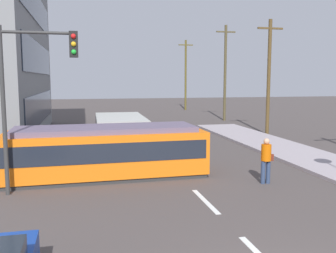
{
  "coord_description": "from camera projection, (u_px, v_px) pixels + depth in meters",
  "views": [
    {
      "loc": [
        -3.65,
        -4.92,
        3.78
      ],
      "look_at": [
        -0.45,
        9.31,
        1.96
      ],
      "focal_mm": 40.57,
      "sensor_mm": 36.0,
      "label": 1
    }
  ],
  "objects": [
    {
      "name": "utility_pole_distant",
      "position": [
        186.0,
        74.0,
        46.53
      ],
      "size": [
        1.8,
        0.24,
        8.52
      ],
      "color": "brown",
      "rests_on": "ground"
    },
    {
      "name": "pedestrian_crossing",
      "position": [
        266.0,
        158.0,
        13.74
      ],
      "size": [
        0.51,
        0.36,
        1.67
      ],
      "color": "navy",
      "rests_on": "ground"
    },
    {
      "name": "city_bus",
      "position": [
        120.0,
        131.0,
        20.25
      ],
      "size": [
        2.64,
        5.33,
        1.82
      ],
      "color": "#B5B6B1",
      "rests_on": "ground"
    },
    {
      "name": "utility_pole_mid",
      "position": [
        269.0,
        75.0,
        25.59
      ],
      "size": [
        1.8,
        0.24,
        7.75
      ],
      "color": "#4F3C1F",
      "rests_on": "ground"
    },
    {
      "name": "lane_stripe_4",
      "position": [
        136.0,
        132.0,
        27.12
      ],
      "size": [
        0.16,
        2.4,
        0.01
      ],
      "primitive_type": "cube",
      "color": "silver",
      "rests_on": "ground"
    },
    {
      "name": "parked_sedan_mid",
      "position": [
        41.0,
        146.0,
        18.04
      ],
      "size": [
        2.06,
        4.27,
        1.19
      ],
      "color": "#A4260C",
      "rests_on": "ground"
    },
    {
      "name": "traffic_light_mast",
      "position": [
        32.0,
        79.0,
        12.23
      ],
      "size": [
        2.46,
        0.33,
        5.46
      ],
      "color": "#333333",
      "rests_on": "ground"
    },
    {
      "name": "lane_stripe_3",
      "position": [
        151.0,
        147.0,
        21.32
      ],
      "size": [
        0.16,
        2.4,
        0.01
      ],
      "primitive_type": "cube",
      "color": "silver",
      "rests_on": "ground"
    },
    {
      "name": "ground_plane",
      "position": [
        175.0,
        171.0,
        15.71
      ],
      "size": [
        120.0,
        120.0,
        0.0
      ],
      "primitive_type": "plane",
      "color": "#48403E"
    },
    {
      "name": "lane_stripe_2",
      "position": [
        205.0,
        201.0,
        11.84
      ],
      "size": [
        0.16,
        2.4,
        0.01
      ],
      "primitive_type": "cube",
      "color": "silver",
      "rests_on": "ground"
    },
    {
      "name": "utility_pole_far",
      "position": [
        225.0,
        71.0,
        34.43
      ],
      "size": [
        1.8,
        0.24,
        8.6
      ],
      "color": "#4B4228",
      "rests_on": "ground"
    },
    {
      "name": "streetcar_tram",
      "position": [
        106.0,
        151.0,
        14.77
      ],
      "size": [
        7.71,
        2.71,
        1.97
      ],
      "color": "orange",
      "rests_on": "ground"
    }
  ]
}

